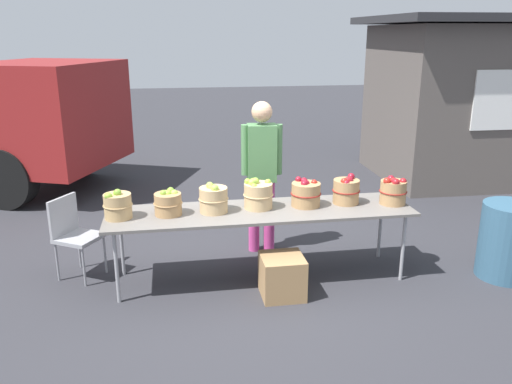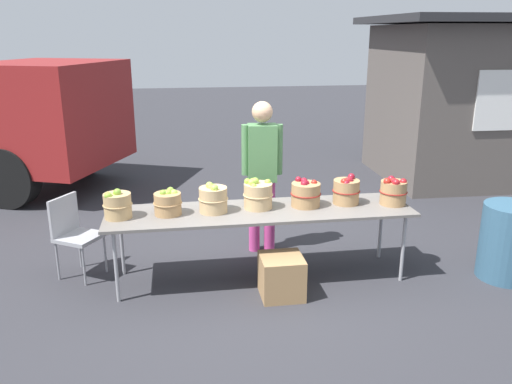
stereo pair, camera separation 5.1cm
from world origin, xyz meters
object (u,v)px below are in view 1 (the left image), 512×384
Objects in this scene: apple_basket_green_1 at (168,203)px; apple_basket_red_0 at (306,193)px; apple_basket_red_2 at (393,191)px; trash_barrel at (508,241)px; apple_basket_red_1 at (346,190)px; vendor_adult at (262,165)px; folding_chair at (73,231)px; apple_basket_green_0 at (118,205)px; market_table at (261,213)px; apple_basket_green_2 at (213,199)px; produce_crate at (282,276)px; apple_basket_green_3 at (258,195)px.

apple_basket_red_0 is at bearing 1.83° from apple_basket_green_1.
apple_basket_red_2 is 1.31m from trash_barrel.
vendor_adult is at bearing 140.76° from apple_basket_red_1.
folding_chair is 1.08× the size of trash_barrel.
apple_basket_green_0 is 0.99× the size of apple_basket_red_2.
apple_basket_red_2 is at bearing 154.01° from vendor_adult.
market_table is 2.60m from trash_barrel.
apple_basket_green_2 reaches higher than apple_basket_green_0.
apple_basket_green_0 is at bearing 179.61° from apple_basket_red_2.
apple_basket_red_2 reaches higher than apple_basket_green_1.
produce_crate is at bearing -15.00° from apple_basket_green_0.
apple_basket_red_2 is at bearing -65.51° from folding_chair.
apple_basket_green_0 is 0.93m from apple_basket_green_2.
market_table is at bearing 171.28° from trash_barrel.
folding_chair is at bearing 169.30° from market_table.
apple_basket_red_2 is 0.17× the size of vendor_adult.
apple_basket_red_2 is (2.32, -0.04, 0.02)m from apple_basket_green_1.
apple_basket_red_1 is 1.03m from vendor_adult.
apple_basket_green_0 is 0.17× the size of vendor_adult.
folding_chair is (-2.05, -0.35, -0.53)m from vendor_adult.
folding_chair is at bearing 143.80° from apple_basket_green_0.
folding_chair reaches higher than trash_barrel.
apple_basket_green_0 is 1.74m from produce_crate.
apple_basket_red_0 is 0.40× the size of trash_barrel.
apple_basket_green_2 is 0.97× the size of apple_basket_green_3.
market_table is 1.96m from folding_chair.
apple_basket_green_0 is at bearing 165.00° from produce_crate.
apple_basket_green_3 is at bearing 81.15° from vendor_adult.
apple_basket_green_2 reaches higher than trash_barrel.
apple_basket_red_0 is at bearing -1.09° from apple_basket_green_3.
apple_basket_red_0 is 0.76m from vendor_adult.
market_table is 0.51m from apple_basket_green_2.
market_table is 10.07× the size of apple_basket_green_2.
apple_basket_red_2 is (0.92, -0.09, 0.01)m from apple_basket_red_0.
market_table is 0.51m from apple_basket_red_0.
market_table is at bearing -69.49° from folding_chair.
trash_barrel is at bearing -17.44° from apple_basket_red_2.
apple_basket_red_1 is 2.88m from folding_chair.
apple_basket_red_0 is at bearing 174.56° from apple_basket_red_2.
market_table is at bearing -75.16° from apple_basket_green_3.
vendor_adult is at bearing 90.20° from produce_crate.
apple_basket_red_0 is 0.18× the size of vendor_adult.
apple_basket_green_3 is 1.42m from apple_basket_red_2.
vendor_adult reaches higher than trash_barrel.
apple_basket_green_3 is (0.91, 0.05, 0.02)m from apple_basket_green_1.
folding_chair is (-0.51, 0.37, -0.37)m from apple_basket_green_0.
apple_basket_green_0 reaches higher than trash_barrel.
vendor_adult is (0.15, 0.64, 0.14)m from apple_basket_green_3.
produce_crate is at bearing -147.84° from apple_basket_red_1.
apple_basket_green_0 is 0.93× the size of apple_basket_green_3.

